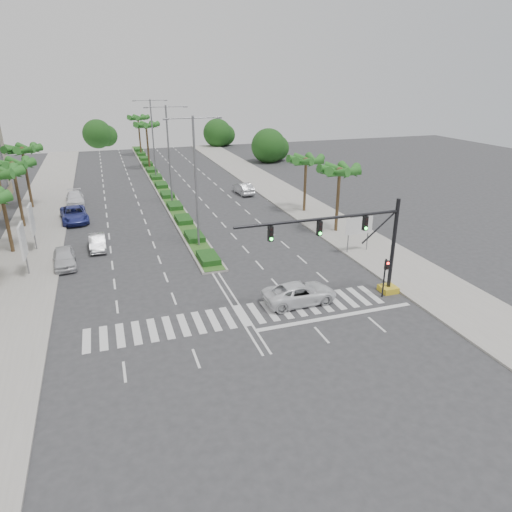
{
  "coord_description": "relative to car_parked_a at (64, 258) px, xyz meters",
  "views": [
    {
      "loc": [
        -7.83,
        -26.17,
        15.16
      ],
      "look_at": [
        1.98,
        2.93,
        3.0
      ],
      "focal_mm": 32.0,
      "sensor_mm": 36.0,
      "label": 1
    }
  ],
  "objects": [
    {
      "name": "ground",
      "position": [
        11.8,
        -13.09,
        -0.77
      ],
      "size": [
        160.0,
        160.0,
        0.0
      ],
      "primitive_type": "plane",
      "color": "#333335",
      "rests_on": "ground"
    },
    {
      "name": "footpath_right",
      "position": [
        27.0,
        6.91,
        -0.69
      ],
      "size": [
        6.0,
        120.0,
        0.15
      ],
      "primitive_type": "cube",
      "color": "gray",
      "rests_on": "ground"
    },
    {
      "name": "footpath_left",
      "position": [
        -3.4,
        6.91,
        -0.69
      ],
      "size": [
        6.0,
        120.0,
        0.15
      ],
      "primitive_type": "cube",
      "color": "gray",
      "rests_on": "ground"
    },
    {
      "name": "median",
      "position": [
        11.8,
        31.91,
        -0.67
      ],
      "size": [
        2.2,
        75.0,
        0.2
      ],
      "primitive_type": "cube",
      "color": "gray",
      "rests_on": "ground"
    },
    {
      "name": "median_grass",
      "position": [
        11.8,
        31.91,
        -0.55
      ],
      "size": [
        1.8,
        75.0,
        0.04
      ],
      "primitive_type": "cube",
      "color": "#22541C",
      "rests_on": "median"
    },
    {
      "name": "signal_gantry",
      "position": [
        21.07,
        -13.09,
        2.69
      ],
      "size": [
        12.6,
        1.2,
        7.2
      ],
      "color": "gold",
      "rests_on": "ground"
    },
    {
      "name": "pedestrian_signal",
      "position": [
        22.4,
        -13.77,
        1.28
      ],
      "size": [
        0.28,
        0.36,
        3.0
      ],
      "color": "black",
      "rests_on": "ground"
    },
    {
      "name": "direction_sign",
      "position": [
        25.3,
        -5.1,
        1.69
      ],
      "size": [
        2.7,
        0.11,
        3.4
      ],
      "color": "slate",
      "rests_on": "ground"
    },
    {
      "name": "billboard_near",
      "position": [
        -2.7,
        -1.09,
        2.2
      ],
      "size": [
        0.18,
        2.1,
        4.35
      ],
      "color": "slate",
      "rests_on": "ground"
    },
    {
      "name": "billboard_far",
      "position": [
        -2.7,
        4.91,
        2.2
      ],
      "size": [
        0.18,
        2.1,
        4.35
      ],
      "color": "slate",
      "rests_on": "ground"
    },
    {
      "name": "palm_left_far",
      "position": [
        -4.7,
        12.91,
        5.73
      ],
      "size": [
        4.57,
        4.68,
        7.35
      ],
      "color": "brown",
      "rests_on": "ground"
    },
    {
      "name": "palm_left_end",
      "position": [
        -4.7,
        20.91,
        6.12
      ],
      "size": [
        4.57,
        4.68,
        7.75
      ],
      "color": "brown",
      "rests_on": "ground"
    },
    {
      "name": "palm_right_near",
      "position": [
        26.3,
        0.91,
        5.44
      ],
      "size": [
        4.57,
        4.68,
        7.05
      ],
      "color": "brown",
      "rests_on": "ground"
    },
    {
      "name": "palm_right_far",
      "position": [
        26.3,
        8.91,
        5.15
      ],
      "size": [
        4.57,
        4.68,
        6.75
      ],
      "color": "brown",
      "rests_on": "ground"
    },
    {
      "name": "palm_median_a",
      "position": [
        11.8,
        41.91,
        6.41
      ],
      "size": [
        4.57,
        4.68,
        8.05
      ],
      "color": "brown",
      "rests_on": "ground"
    },
    {
      "name": "palm_median_b",
      "position": [
        11.8,
        56.91,
        6.41
      ],
      "size": [
        4.57,
        4.68,
        8.05
      ],
      "color": "brown",
      "rests_on": "ground"
    },
    {
      "name": "streetlight_near",
      "position": [
        11.8,
        0.91,
        6.04
      ],
      "size": [
        5.1,
        0.25,
        12.0
      ],
      "color": "slate",
      "rests_on": "ground"
    },
    {
      "name": "streetlight_mid",
      "position": [
        11.8,
        16.91,
        6.04
      ],
      "size": [
        5.1,
        0.25,
        12.0
      ],
      "color": "slate",
      "rests_on": "ground"
    },
    {
      "name": "streetlight_far",
      "position": [
        11.8,
        32.91,
        6.04
      ],
      "size": [
        5.1,
        0.25,
        12.0
      ],
      "color": "slate",
      "rests_on": "ground"
    },
    {
      "name": "car_parked_a",
      "position": [
        0.0,
        0.0,
        0.0
      ],
      "size": [
        2.15,
        4.62,
        1.53
      ],
      "primitive_type": "imported",
      "rotation": [
        0.0,
        0.0,
        0.08
      ],
      "color": "silver",
      "rests_on": "ground"
    },
    {
      "name": "car_parked_b",
      "position": [
        2.71,
        3.43,
        -0.08
      ],
      "size": [
        1.54,
        4.19,
        1.37
      ],
      "primitive_type": "imported",
      "rotation": [
        0.0,
        0.0,
        0.02
      ],
      "color": "#A0A0A5",
      "rests_on": "ground"
    },
    {
      "name": "car_parked_c",
      "position": [
        0.39,
        13.43,
        0.06
      ],
      "size": [
        3.38,
        6.18,
        1.64
      ],
      "primitive_type": "imported",
      "rotation": [
        0.0,
        0.0,
        0.11
      ],
      "color": "navy",
      "rests_on": "ground"
    },
    {
      "name": "car_parked_d",
      "position": [
        0.22,
        21.52,
        -0.02
      ],
      "size": [
        2.37,
        5.23,
        1.49
      ],
      "primitive_type": "imported",
      "rotation": [
        0.0,
        0.0,
        0.06
      ],
      "color": "white",
      "rests_on": "ground"
    },
    {
      "name": "car_crossing",
      "position": [
        16.27,
        -12.57,
        -0.02
      ],
      "size": [
        5.4,
        2.6,
        1.49
      ],
      "primitive_type": "imported",
      "rotation": [
        0.0,
        0.0,
        1.6
      ],
      "color": "white",
      "rests_on": "ground"
    },
    {
      "name": "car_right",
      "position": [
        21.99,
        19.59,
        0.01
      ],
      "size": [
        2.0,
        4.83,
        1.56
      ],
      "primitive_type": "imported",
      "rotation": [
        0.0,
        0.0,
        3.22
      ],
      "color": "silver",
      "rests_on": "ground"
    }
  ]
}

